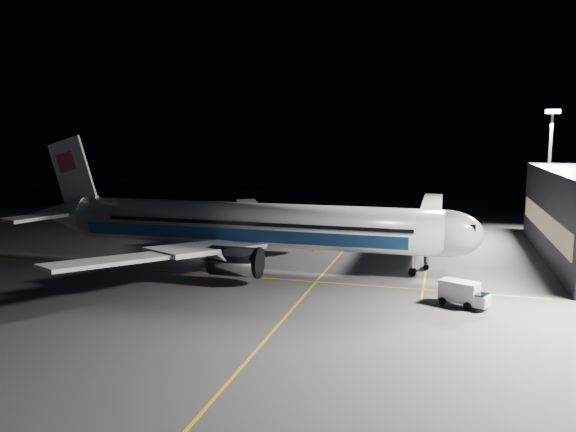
% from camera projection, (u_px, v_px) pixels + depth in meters
% --- Properties ---
extents(ground, '(200.00, 200.00, 0.00)m').
position_uv_depth(ground, '(251.00, 265.00, 72.80)').
color(ground, '#4C4C4F').
rests_on(ground, ground).
extents(guide_line_main, '(0.25, 80.00, 0.01)m').
position_uv_depth(guide_line_main, '(327.00, 270.00, 70.13)').
color(guide_line_main, gold).
rests_on(guide_line_main, ground).
extents(guide_line_cross, '(70.00, 0.25, 0.01)m').
position_uv_depth(guide_line_cross, '(234.00, 276.00, 67.09)').
color(guide_line_cross, gold).
rests_on(guide_line_cross, ground).
extents(guide_line_side, '(0.25, 40.00, 0.01)m').
position_uv_depth(guide_line_side, '(428.00, 258.00, 76.44)').
color(guide_line_side, gold).
rests_on(guide_line_side, ground).
extents(airliner, '(61.48, 54.22, 16.64)m').
position_uv_depth(airliner, '(243.00, 225.00, 72.32)').
color(airliner, silver).
rests_on(airliner, ground).
extents(jet_bridge, '(3.60, 34.40, 6.30)m').
position_uv_depth(jet_bridge, '(431.00, 217.00, 83.44)').
color(jet_bridge, '#B2B2B7').
rests_on(jet_bridge, ground).
extents(floodlight_mast_north, '(2.40, 0.68, 20.70)m').
position_uv_depth(floodlight_mast_north, '(549.00, 161.00, 90.73)').
color(floodlight_mast_north, '#59595E').
rests_on(floodlight_mast_north, ground).
extents(service_truck, '(5.09, 3.69, 2.44)m').
position_uv_depth(service_truck, '(463.00, 293.00, 55.40)').
color(service_truck, silver).
rests_on(service_truck, ground).
extents(baggage_tug, '(3.08, 2.77, 1.85)m').
position_uv_depth(baggage_tug, '(224.00, 243.00, 82.58)').
color(baggage_tug, black).
rests_on(baggage_tug, ground).
extents(safety_cone_a, '(0.35, 0.35, 0.52)m').
position_uv_depth(safety_cone_a, '(241.00, 250.00, 80.84)').
color(safety_cone_a, '#EA5E09').
rests_on(safety_cone_a, ground).
extents(safety_cone_b, '(0.35, 0.35, 0.52)m').
position_uv_depth(safety_cone_b, '(314.00, 249.00, 81.34)').
color(safety_cone_b, '#EA5E09').
rests_on(safety_cone_b, ground).
extents(safety_cone_c, '(0.37, 0.37, 0.55)m').
position_uv_depth(safety_cone_c, '(233.00, 245.00, 84.26)').
color(safety_cone_c, '#EA5E09').
rests_on(safety_cone_c, ground).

